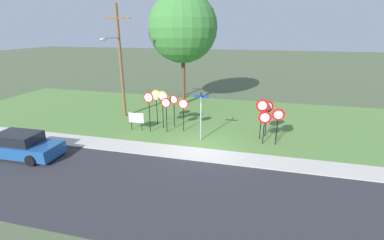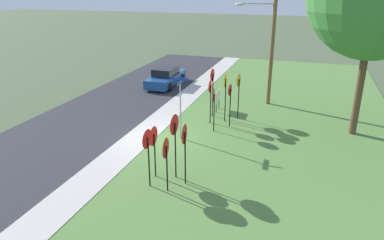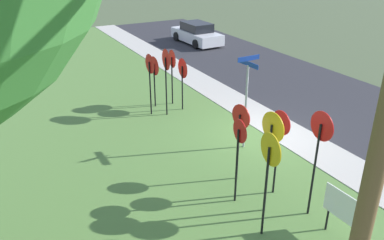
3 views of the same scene
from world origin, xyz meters
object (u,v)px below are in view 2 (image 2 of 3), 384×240
(yield_sign_near_right, at_px, (174,131))
(yield_sign_far_right, at_px, (184,140))
(stop_sign_far_center, at_px, (230,97))
(stop_sign_near_left, at_px, (225,87))
(stop_sign_far_right, at_px, (210,93))
(yield_sign_far_left, at_px, (166,152))
(yield_sign_center, at_px, (153,140))
(parked_hatchback_near, at_px, (166,77))
(stop_sign_near_right, at_px, (212,82))
(street_name_post, at_px, (180,103))
(yield_sign_near_left, at_px, (147,145))
(stop_sign_far_left, at_px, (239,86))
(notice_board, at_px, (218,97))
(stop_sign_center_tall, at_px, (214,101))
(utility_pole, at_px, (270,30))

(yield_sign_near_right, distance_m, yield_sign_far_right, 0.65)
(stop_sign_far_center, bearing_deg, stop_sign_near_left, -144.42)
(stop_sign_far_right, height_order, yield_sign_far_left, stop_sign_far_right)
(yield_sign_center, relative_size, parked_hatchback_near, 0.47)
(stop_sign_near_right, bearing_deg, yield_sign_center, 0.06)
(stop_sign_near_right, height_order, yield_sign_center, stop_sign_near_right)
(street_name_post, bearing_deg, stop_sign_far_right, 161.32)
(stop_sign_far_right, bearing_deg, yield_sign_near_left, -5.42)
(stop_sign_near_left, xyz_separation_m, stop_sign_near_right, (-0.64, -0.90, 0.05))
(parked_hatchback_near, bearing_deg, street_name_post, 25.29)
(yield_sign_center, relative_size, street_name_post, 0.68)
(stop_sign_far_right, relative_size, yield_sign_far_right, 0.99)
(stop_sign_far_left, bearing_deg, stop_sign_far_right, -41.92)
(stop_sign_near_right, xyz_separation_m, yield_sign_near_right, (7.41, 0.49, -0.04))
(parked_hatchback_near, bearing_deg, yield_sign_far_right, 24.02)
(street_name_post, distance_m, notice_board, 4.92)
(stop_sign_near_left, distance_m, yield_sign_far_right, 7.12)
(yield_sign_near_left, relative_size, yield_sign_near_right, 0.87)
(stop_sign_far_left, bearing_deg, yield_sign_far_left, -0.89)
(yield_sign_near_right, height_order, yield_sign_center, yield_sign_near_right)
(yield_sign_center, distance_m, notice_board, 8.69)
(stop_sign_center_tall, xyz_separation_m, yield_sign_far_right, (5.53, 0.34, 0.16))
(stop_sign_near_left, bearing_deg, yield_sign_far_right, -1.46)
(yield_sign_near_left, relative_size, parked_hatchback_near, 0.51)
(stop_sign_near_right, height_order, stop_sign_far_right, stop_sign_near_right)
(stop_sign_far_right, bearing_deg, yield_sign_center, -6.62)
(utility_pole, bearing_deg, stop_sign_near_left, -23.76)
(yield_sign_near_right, relative_size, utility_pole, 0.31)
(yield_sign_near_right, xyz_separation_m, parked_hatchback_near, (-13.05, -5.67, -1.40))
(stop_sign_far_center, bearing_deg, parked_hatchback_near, -132.92)
(yield_sign_far_right, xyz_separation_m, yield_sign_center, (-0.16, -1.33, -0.25))
(stop_sign_near_right, height_order, notice_board, stop_sign_near_right)
(utility_pole, bearing_deg, yield_sign_near_left, -13.80)
(yield_sign_near_right, xyz_separation_m, yield_sign_center, (0.19, -0.80, -0.42))
(parked_hatchback_near, bearing_deg, yield_sign_near_right, 22.69)
(yield_sign_near_right, bearing_deg, stop_sign_far_right, -174.07)
(street_name_post, bearing_deg, yield_sign_near_left, 3.00)
(stop_sign_near_left, distance_m, notice_board, 2.21)
(stop_sign_far_left, height_order, utility_pole, utility_pole)
(yield_sign_far_right, bearing_deg, stop_sign_far_right, -176.26)
(yield_sign_far_right, distance_m, utility_pole, 11.60)
(yield_sign_far_right, xyz_separation_m, utility_pole, (-11.14, 1.65, 2.80))
(notice_board, bearing_deg, yield_sign_near_left, -3.38)
(stop_sign_near_right, bearing_deg, utility_pole, 144.16)
(stop_sign_near_right, xyz_separation_m, yield_sign_near_left, (8.36, -0.22, -0.31))
(yield_sign_near_left, bearing_deg, yield_sign_far_left, 86.87)
(stop_sign_far_left, height_order, yield_sign_far_left, stop_sign_far_left)
(utility_pole, height_order, parked_hatchback_near, utility_pole)
(stop_sign_near_right, relative_size, yield_sign_far_right, 1.15)
(stop_sign_far_left, xyz_separation_m, yield_sign_near_right, (7.45, -1.01, 0.08))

